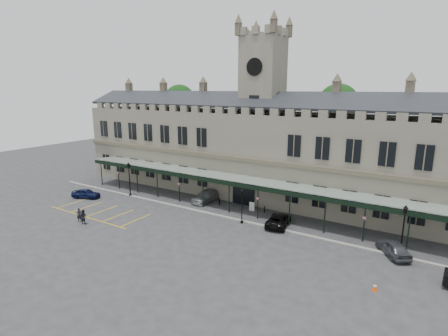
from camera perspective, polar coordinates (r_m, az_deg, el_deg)
The scene contains 21 objects.
ground at distance 38.83m, azimuth -4.79°, elevation -10.36°, with size 140.00×140.00×0.00m, color #2F2F32.
station_building at distance 50.08m, azimuth 6.04°, elevation 2.67°, with size 60.00×10.36×17.30m.
clock_tower at distance 49.42m, azimuth 6.27°, elevation 10.29°, with size 5.60×5.60×24.80m.
canopy at distance 43.82m, azimuth 1.02°, elevation -4.22°, with size 50.00×4.10×4.30m.
kerb at distance 43.00m, azimuth -0.36°, elevation -7.86°, with size 60.00×0.40×0.12m, color gray.
parking_markings at distance 47.18m, azimuth -19.77°, elevation -6.82°, with size 16.00×6.00×0.01m, color gold, non-canonical shape.
tree_behind_left at distance 68.98m, azimuth -7.24°, elevation 10.75°, with size 6.00×6.00×16.00m.
tree_behind_mid at distance 55.16m, azimuth 18.08°, elevation 9.70°, with size 6.00×6.00×16.00m.
lamp_post_left at distance 51.90m, azimuth -15.21°, elevation -1.28°, with size 0.48×0.48×5.04m.
lamp_post_mid at distance 40.27m, azimuth 2.96°, elevation -5.70°, with size 0.39×0.39×4.17m.
lamp_post_right at distance 36.22m, azimuth 27.25°, elevation -8.47°, with size 0.48×0.48×5.07m.
traffic_cone at distance 30.81m, azimuth 23.41°, elevation -17.41°, with size 0.39×0.39×0.62m.
sign_board at distance 44.92m, azimuth 4.56°, elevation -6.29°, with size 0.67×0.17×1.16m.
bollard_left at distance 46.86m, azimuth -0.76°, elevation -5.54°, with size 0.17×0.17×0.97m, color black.
bollard_right at distance 44.54m, azimuth 6.62°, elevation -6.72°, with size 0.15×0.15×0.83m, color black.
car_left_a at distance 53.54m, azimuth -21.61°, elevation -3.88°, with size 1.61×4.00×1.36m, color #0B1234.
car_taxi at distance 48.52m, azimuth -2.83°, elevation -4.55°, with size 2.13×5.25×1.52m, color gray.
car_van at distance 40.59m, azimuth 8.89°, elevation -8.40°, with size 2.22×4.80×1.34m, color black.
car_right_a at distance 37.05m, azimuth 25.91°, elevation -11.65°, with size 1.72×4.27×1.46m, color #3D4046.
person_a at distance 44.47m, azimuth -22.54°, elevation -7.12°, with size 0.61×0.40×1.67m, color black.
person_b at distance 43.71m, azimuth -21.97°, elevation -7.38°, with size 0.84×0.65×1.72m, color black.
Camera 1 is at (21.59, -28.40, 15.34)m, focal length 28.00 mm.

